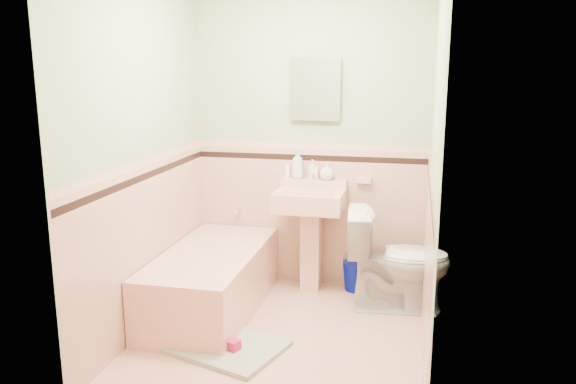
% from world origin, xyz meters
% --- Properties ---
extents(floor, '(2.20, 2.20, 0.00)m').
position_xyz_m(floor, '(0.00, 0.00, 0.00)').
color(floor, '#E4AB95').
rests_on(floor, ground).
extents(wall_back, '(2.50, 0.00, 2.50)m').
position_xyz_m(wall_back, '(0.00, 1.10, 1.25)').
color(wall_back, beige).
rests_on(wall_back, ground).
extents(wall_front, '(2.50, 0.00, 2.50)m').
position_xyz_m(wall_front, '(0.00, -1.10, 1.25)').
color(wall_front, beige).
rests_on(wall_front, ground).
extents(wall_left, '(0.00, 2.50, 2.50)m').
position_xyz_m(wall_left, '(-1.00, 0.00, 1.25)').
color(wall_left, beige).
rests_on(wall_left, ground).
extents(wall_right, '(0.00, 2.50, 2.50)m').
position_xyz_m(wall_right, '(1.00, 0.00, 1.25)').
color(wall_right, beige).
rests_on(wall_right, ground).
extents(wainscot_back, '(2.00, 0.00, 2.00)m').
position_xyz_m(wainscot_back, '(0.00, 1.09, 0.60)').
color(wainscot_back, beige).
rests_on(wainscot_back, ground).
extents(wainscot_front, '(2.00, 0.00, 2.00)m').
position_xyz_m(wainscot_front, '(0.00, -1.09, 0.60)').
color(wainscot_front, beige).
rests_on(wainscot_front, ground).
extents(wainscot_left, '(0.00, 2.20, 2.20)m').
position_xyz_m(wainscot_left, '(-0.99, 0.00, 0.60)').
color(wainscot_left, beige).
rests_on(wainscot_left, ground).
extents(wainscot_right, '(0.00, 2.20, 2.20)m').
position_xyz_m(wainscot_right, '(0.99, 0.00, 0.60)').
color(wainscot_right, beige).
rests_on(wainscot_right, ground).
extents(accent_back, '(2.00, 0.00, 2.00)m').
position_xyz_m(accent_back, '(0.00, 1.08, 1.12)').
color(accent_back, black).
rests_on(accent_back, ground).
extents(accent_front, '(2.00, 0.00, 2.00)m').
position_xyz_m(accent_front, '(0.00, -1.08, 1.12)').
color(accent_front, black).
rests_on(accent_front, ground).
extents(accent_left, '(0.00, 2.20, 2.20)m').
position_xyz_m(accent_left, '(-0.98, 0.00, 1.12)').
color(accent_left, black).
rests_on(accent_left, ground).
extents(accent_right, '(0.00, 2.20, 2.20)m').
position_xyz_m(accent_right, '(0.98, 0.00, 1.12)').
color(accent_right, black).
rests_on(accent_right, ground).
extents(cap_back, '(2.00, 0.00, 2.00)m').
position_xyz_m(cap_back, '(0.00, 1.08, 1.22)').
color(cap_back, '#E4A595').
rests_on(cap_back, ground).
extents(cap_front, '(2.00, 0.00, 2.00)m').
position_xyz_m(cap_front, '(0.00, -1.08, 1.22)').
color(cap_front, '#E4A595').
rests_on(cap_front, ground).
extents(cap_left, '(0.00, 2.20, 2.20)m').
position_xyz_m(cap_left, '(-0.98, 0.00, 1.22)').
color(cap_left, '#E4A595').
rests_on(cap_left, ground).
extents(cap_right, '(0.00, 2.20, 2.20)m').
position_xyz_m(cap_right, '(0.98, 0.00, 1.22)').
color(cap_right, '#E4A595').
rests_on(cap_right, ground).
extents(bathtub, '(0.70, 1.50, 0.45)m').
position_xyz_m(bathtub, '(-0.63, 0.33, 0.23)').
color(bathtub, '#DEA58F').
rests_on(bathtub, floor).
extents(tub_faucet, '(0.04, 0.12, 0.04)m').
position_xyz_m(tub_faucet, '(-0.63, 1.05, 0.63)').
color(tub_faucet, silver).
rests_on(tub_faucet, wall_back).
extents(sink, '(0.56, 0.48, 0.88)m').
position_xyz_m(sink, '(0.05, 0.86, 0.44)').
color(sink, '#DEA58F').
rests_on(sink, floor).
extents(sink_faucet, '(0.02, 0.02, 0.10)m').
position_xyz_m(sink_faucet, '(0.05, 1.00, 0.95)').
color(sink_faucet, silver).
rests_on(sink_faucet, sink).
extents(medicine_cabinet, '(0.35, 0.04, 0.44)m').
position_xyz_m(medicine_cabinet, '(0.05, 1.07, 1.70)').
color(medicine_cabinet, white).
rests_on(medicine_cabinet, wall_back).
extents(soap_dish, '(0.13, 0.07, 0.04)m').
position_xyz_m(soap_dish, '(0.47, 1.06, 0.95)').
color(soap_dish, '#DEA58F').
rests_on(soap_dish, wall_back).
extents(soap_bottle_left, '(0.11, 0.11, 0.25)m').
position_xyz_m(soap_bottle_left, '(-0.09, 1.04, 1.07)').
color(soap_bottle_left, '#B2B2B2').
rests_on(soap_bottle_left, sink).
extents(soap_bottle_mid, '(0.10, 0.10, 0.17)m').
position_xyz_m(soap_bottle_mid, '(0.04, 1.04, 1.03)').
color(soap_bottle_mid, '#B2B2B2').
rests_on(soap_bottle_mid, sink).
extents(soap_bottle_right, '(0.12, 0.12, 0.15)m').
position_xyz_m(soap_bottle_right, '(0.16, 1.04, 1.02)').
color(soap_bottle_right, '#B2B2B2').
rests_on(soap_bottle_right, sink).
extents(tube, '(0.04, 0.04, 0.12)m').
position_xyz_m(tube, '(-0.18, 1.04, 1.00)').
color(tube, white).
rests_on(tube, sink).
extents(toilet, '(0.83, 0.52, 0.81)m').
position_xyz_m(toilet, '(0.79, 0.67, 0.40)').
color(toilet, white).
rests_on(toilet, floor).
extents(bucket, '(0.32, 0.32, 0.25)m').
position_xyz_m(bucket, '(0.44, 0.99, 0.12)').
color(bucket, '#000C96').
rests_on(bucket, floor).
extents(bath_mat, '(0.97, 0.79, 0.03)m').
position_xyz_m(bath_mat, '(-0.37, -0.25, 0.02)').
color(bath_mat, '#93A287').
rests_on(bath_mat, floor).
extents(shoe, '(0.18, 0.14, 0.07)m').
position_xyz_m(shoe, '(-0.28, -0.31, 0.07)').
color(shoe, '#BF1E59').
rests_on(shoe, bath_mat).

